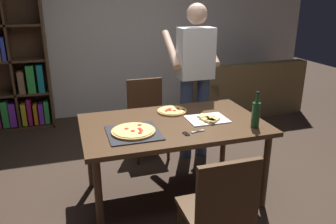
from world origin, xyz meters
name	(u,v)px	position (x,y,z in m)	size (l,w,h in m)	color
ground_plane	(173,195)	(0.00, 0.00, 0.00)	(12.00, 12.00, 0.00)	#38281E
back_wall	(120,24)	(0.00, 2.60, 1.40)	(6.40, 0.10, 2.80)	silver
dining_table	(173,130)	(0.00, 0.00, 0.68)	(1.61, 0.98, 0.75)	#4C331E
chair_near_camera	(220,208)	(0.00, -0.97, 0.51)	(0.42, 0.42, 0.90)	#472D19
chair_far_side	(147,113)	(0.00, 0.97, 0.51)	(0.42, 0.42, 0.90)	#472D19
couch	(245,93)	(1.90, 1.99, 0.30)	(1.74, 0.93, 0.85)	brown
person_serving_pizza	(195,74)	(0.50, 0.75, 1.00)	(0.55, 0.54, 1.75)	#38476B
pepperoni_pizza_on_tray	(133,132)	(-0.39, -0.14, 0.77)	(0.42, 0.42, 0.04)	#2D2D33
pizza_slices_on_towel	(208,119)	(0.32, -0.04, 0.76)	(0.36, 0.29, 0.03)	white
wine_bottle	(256,114)	(0.64, -0.31, 0.87)	(0.07, 0.07, 0.32)	#194723
kitchen_scissors	(190,133)	(0.06, -0.28, 0.76)	(0.20, 0.09, 0.01)	silver
second_pizza_plain	(172,111)	(0.08, 0.27, 0.76)	(0.29, 0.29, 0.03)	tan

